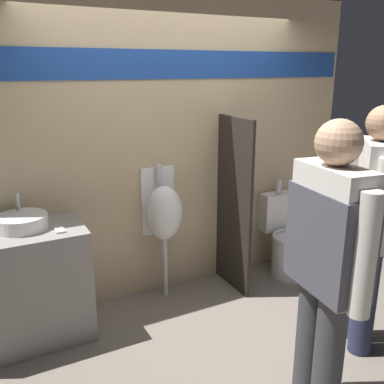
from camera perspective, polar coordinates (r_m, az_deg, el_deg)
ground_plane at (r=3.89m, az=1.20°, el=-15.67°), size 16.00×16.00×0.00m
display_wall at (r=3.90m, az=-2.94°, el=5.99°), size 3.84×0.07×2.70m
sink_counter at (r=3.57m, az=-21.61°, el=-11.73°), size 0.96×0.56×0.90m
sink_basin at (r=3.43m, az=-21.76°, el=-3.71°), size 0.38×0.38×0.24m
cell_phone at (r=3.31m, az=-17.26°, el=-4.82°), size 0.07×0.14×0.01m
divider_near_counter at (r=4.01m, az=5.61°, el=-1.80°), size 0.03×0.56×1.64m
urinal_near_counter at (r=3.82m, az=-3.78°, el=-2.78°), size 0.33×0.31×1.23m
toilet at (r=4.53m, az=12.78°, el=-6.84°), size 0.43×0.59×0.95m
person_in_vest at (r=2.45m, az=17.60°, el=-8.68°), size 0.28×0.63×1.82m
person_with_lanyard at (r=3.30m, az=22.88°, el=-3.65°), size 0.46×0.51×1.82m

